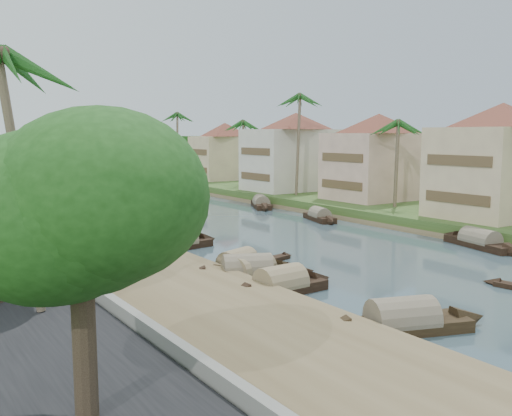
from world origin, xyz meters
TOP-DOWN VIEW (x-y plane):
  - ground at (0.00, 0.00)m, footprint 220.00×220.00m
  - left_bank at (-16.00, 20.00)m, footprint 10.00×180.00m
  - right_bank at (19.00, 20.00)m, footprint 16.00×180.00m
  - far_right_fill at (56.00, 20.00)m, footprint 60.00×220.00m
  - treeline at (0.00, 100.00)m, footprint 120.00×14.00m
  - bridge at (0.00, 72.00)m, footprint 28.00×4.00m
  - building_near at (18.99, -2.00)m, footprint 14.85×14.85m
  - building_mid at (19.99, 14.00)m, footprint 14.11×14.11m
  - building_far at (18.99, 28.00)m, footprint 15.59×15.59m
  - building_distant at (19.99, 48.00)m, footprint 12.62×12.62m
  - sampan_0 at (-9.29, -15.92)m, footprint 8.61×4.44m
  - sampan_1 at (-10.10, -8.06)m, footprint 7.53×2.12m
  - sampan_2 at (-9.58, -4.58)m, footprint 7.39×2.50m
  - sampan_3 at (-9.99, -4.55)m, footprint 8.44×5.05m
  - sampan_4 at (-9.41, -2.55)m, footprint 7.05×3.93m
  - sampan_5 at (-9.28, 6.11)m, footprint 7.40×2.74m
  - sampan_6 at (-9.40, 7.79)m, footprint 7.09×3.77m
  - sampan_7 at (-9.42, 7.23)m, footprint 7.46×2.28m
  - sampan_8 at (-9.27, 14.28)m, footprint 7.39×2.18m
  - sampan_9 at (-9.07, 19.35)m, footprint 8.67×3.11m
  - sampan_10 at (-9.23, 19.35)m, footprint 8.39×2.84m
  - sampan_11 at (-8.81, 22.10)m, footprint 9.02×3.07m
  - sampan_12 at (-9.56, 26.36)m, footprint 8.98×6.01m
  - sampan_13 at (-9.19, 29.67)m, footprint 7.09×3.84m
  - sampan_14 at (10.07, -6.41)m, footprint 3.49×8.79m
  - sampan_15 at (8.71, 10.84)m, footprint 3.29×6.99m
  - sampan_16 at (9.75, 22.67)m, footprint 5.24×8.32m
  - canoe_1 at (-6.16, -1.48)m, footprint 4.79×1.87m
  - canoe_2 at (-10.85, 19.26)m, footprint 6.29×2.08m
  - palm_1 at (16.00, 7.60)m, footprint 3.20×3.20m
  - palm_2 at (15.00, 22.58)m, footprint 3.20×3.20m
  - palm_3 at (16.00, 37.01)m, footprint 3.20×3.20m
  - palm_4 at (-23.00, -8.63)m, footprint 3.20×3.20m
  - palm_7 at (14.00, 53.48)m, footprint 3.20×3.20m
  - tree_0 at (-24.00, -18.49)m, footprint 5.30×5.30m
  - tree_6 at (24.00, 31.23)m, footprint 4.14×4.14m
  - person_near at (-15.96, -3.07)m, footprint 0.68×0.75m
  - person_far at (-15.93, 11.24)m, footprint 0.88×0.83m

SIDE VIEW (x-z plane):
  - ground at x=0.00m, z-range 0.00..0.00m
  - canoe_1 at x=-6.16m, z-range -0.28..0.48m
  - canoe_2 at x=-10.85m, z-range -0.35..0.55m
  - left_bank at x=-16.00m, z-range 0.00..0.80m
  - sampan_15 at x=8.71m, z-range -0.54..1.35m
  - sampan_2 at x=-9.58m, z-range -0.57..1.38m
  - sampan_13 at x=-9.19m, z-range -0.57..1.39m
  - sampan_7 at x=-9.42m, z-range -0.58..1.40m
  - sampan_4 at x=-9.41m, z-range -0.60..1.42m
  - sampan_16 at x=9.75m, z-range -0.64..1.46m
  - sampan_14 at x=10.07m, z-range -0.64..1.47m
  - sampan_6 at x=-9.40m, z-range -0.64..1.46m
  - sampan_9 at x=-9.07m, z-range -0.67..1.49m
  - sampan_12 at x=-9.56m, z-range -0.69..1.52m
  - sampan_1 at x=-10.10m, z-range -0.70..1.53m
  - sampan_0 at x=-9.29m, z-range -0.70..1.54m
  - sampan_10 at x=-9.23m, z-range -0.71..1.55m
  - sampan_3 at x=-9.99m, z-range -0.72..1.55m
  - sampan_8 at x=-9.27m, z-range -0.72..1.55m
  - sampan_5 at x=-9.28m, z-range -0.73..1.57m
  - sampan_11 at x=-8.81m, z-range -0.83..1.67m
  - far_right_fill at x=56.00m, z-range 0.00..1.15m
  - right_bank at x=19.00m, z-range 0.00..1.20m
  - person_far at x=-15.93m, z-range 0.80..2.23m
  - person_near at x=-15.96m, z-range 0.80..2.53m
  - bridge at x=0.00m, z-range 0.52..2.92m
  - treeline at x=0.00m, z-range 0.00..8.00m
  - building_distant at x=19.99m, z-range 1.28..10.48m
  - building_mid at x=19.99m, z-range 1.28..10.98m
  - tree_6 at x=24.00m, z-range 2.86..9.81m
  - building_near at x=18.99m, z-range 1.28..11.48m
  - building_far at x=18.99m, z-range 1.28..11.48m
  - tree_0 at x=-24.00m, z-range 2.98..10.67m
  - palm_1 at x=16.00m, z-range 4.53..14.69m
  - palm_3 at x=16.00m, z-range 4.78..15.44m
  - palm_4 at x=-23.00m, z-range 5.52..17.33m
  - palm_7 at x=14.00m, z-range 5.50..17.74m
  - palm_2 at x=15.00m, z-range 6.11..19.69m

